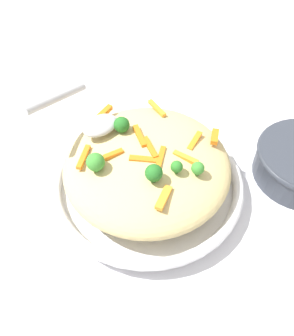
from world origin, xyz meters
TOP-DOWN VIEW (x-y plane):
  - ground_plane at (0.00, 0.00)m, footprint 2.40×2.40m
  - serving_bowl at (0.00, 0.00)m, footprint 0.30×0.30m
  - pasta_mound at (0.00, 0.00)m, footprint 0.25×0.25m
  - carrot_piece_0 at (0.07, 0.06)m, footprint 0.01×0.04m
  - carrot_piece_1 at (-0.04, 0.03)m, footprint 0.03×0.01m
  - carrot_piece_2 at (0.01, 0.03)m, footprint 0.02×0.04m
  - carrot_piece_3 at (0.01, -0.02)m, footprint 0.04×0.03m
  - carrot_piece_4 at (0.10, -0.04)m, footprint 0.03×0.02m
  - carrot_piece_5 at (-0.02, -0.01)m, footprint 0.03×0.04m
  - carrot_piece_6 at (-0.00, 0.11)m, footprint 0.04×0.02m
  - carrot_piece_7 at (-0.07, 0.05)m, footprint 0.04×0.03m
  - carrot_piece_8 at (0.03, -0.05)m, footprint 0.02×0.04m
  - carrot_piece_9 at (-0.04, -0.07)m, footprint 0.04×0.03m
  - carrot_piece_10 at (0.01, 0.00)m, footprint 0.02×0.04m
  - carrot_piece_11 at (0.07, -0.03)m, footprint 0.04×0.02m
  - broccoli_floret_0 at (0.01, -0.05)m, footprint 0.02×0.02m
  - broccoli_floret_1 at (-0.03, -0.04)m, footprint 0.02×0.02m
  - broccoli_floret_2 at (0.03, -0.07)m, footprint 0.02×0.02m
  - broccoli_floret_3 at (-0.00, 0.06)m, footprint 0.02×0.02m
  - broccoli_floret_4 at (-0.07, 0.02)m, footprint 0.03×0.03m
  - serving_spoon at (-0.03, 0.10)m, footprint 0.13×0.12m

SIDE VIEW (x-z plane):
  - ground_plane at x=0.00m, z-range 0.00..0.00m
  - serving_bowl at x=0.00m, z-range 0.00..0.04m
  - pasta_mound at x=0.00m, z-range 0.03..0.10m
  - carrot_piece_11 at x=0.07m, z-range 0.09..0.10m
  - carrot_piece_7 at x=-0.07m, z-range 0.09..0.10m
  - carrot_piece_0 at x=0.07m, z-range 0.09..0.10m
  - carrot_piece_9 at x=-0.04m, z-range 0.09..0.10m
  - carrot_piece_6 at x=0.00m, z-range 0.09..0.10m
  - carrot_piece_4 at x=0.10m, z-range 0.09..0.10m
  - carrot_piece_8 at x=0.03m, z-range 0.09..0.10m
  - carrot_piece_5 at x=-0.02m, z-range 0.10..0.10m
  - carrot_piece_1 at x=-0.04m, z-range 0.10..0.10m
  - carrot_piece_3 at x=0.01m, z-range 0.10..0.10m
  - carrot_piece_2 at x=0.01m, z-range 0.10..0.10m
  - carrot_piece_10 at x=0.01m, z-range 0.10..0.10m
  - broccoli_floret_2 at x=0.03m, z-range 0.09..0.11m
  - broccoli_floret_0 at x=0.01m, z-range 0.10..0.12m
  - broccoli_floret_4 at x=-0.07m, z-range 0.09..0.12m
  - broccoli_floret_3 at x=0.00m, z-range 0.09..0.12m
  - broccoli_floret_1 at x=-0.03m, z-range 0.10..0.12m
  - serving_spoon at x=-0.03m, z-range 0.08..0.15m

